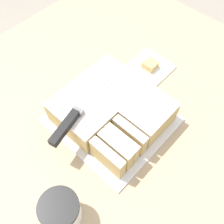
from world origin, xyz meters
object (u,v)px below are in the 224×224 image
object	(u,v)px
coffee_cup	(61,211)
brownie	(150,65)
knife	(74,116)
cake_board	(112,120)
cake	(112,110)

from	to	relation	value
coffee_cup	brownie	distance (m)	0.56
coffee_cup	brownie	size ratio (longest dim) A/B	2.15
knife	brownie	distance (m)	0.36
cake_board	knife	size ratio (longest dim) A/B	1.02
cake	knife	bearing A→B (deg)	159.31
cake_board	knife	bearing A→B (deg)	156.34
cake_board	coffee_cup	size ratio (longest dim) A/B	3.43
knife	coffee_cup	distance (m)	0.24
cake_board	coffee_cup	world-z (taller)	coffee_cup
cake_board	brownie	size ratio (longest dim) A/B	7.36
cake_board	cake	bearing A→B (deg)	48.31
coffee_cup	brownie	world-z (taller)	coffee_cup
knife	coffee_cup	size ratio (longest dim) A/B	3.35
knife	coffee_cup	world-z (taller)	knife
cake_board	brownie	xyz separation A→B (m)	(0.25, 0.05, 0.02)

